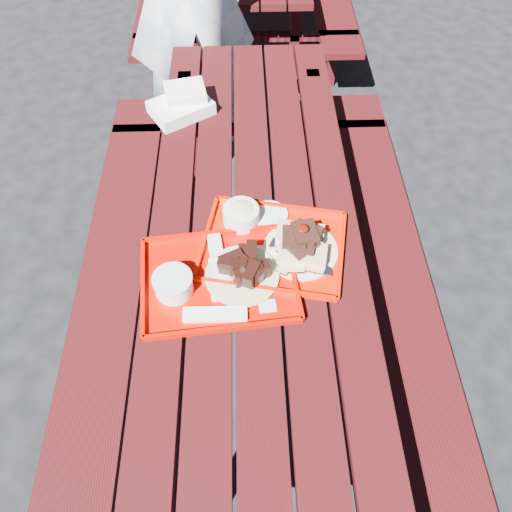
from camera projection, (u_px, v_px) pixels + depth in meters
ground at (255, 334)px, 2.35m from camera, size 60.00×60.00×0.00m
picnic_table_near at (255, 265)px, 1.90m from camera, size 1.41×2.40×0.75m
near_tray at (274, 237)px, 1.69m from camera, size 0.54×0.45×0.15m
far_tray at (216, 280)px, 1.60m from camera, size 0.53×0.43×0.08m
white_cloth at (182, 103)px, 2.12m from camera, size 0.30×0.28×0.10m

